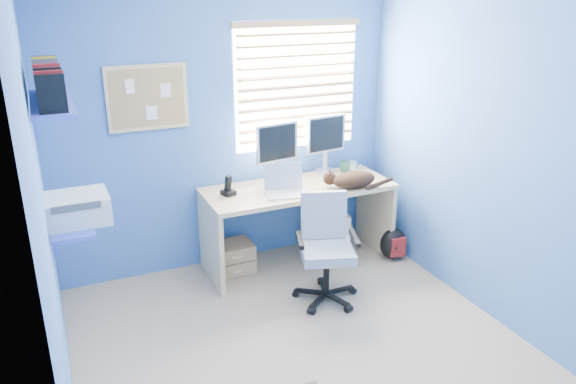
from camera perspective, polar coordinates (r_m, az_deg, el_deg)
name	(u,v)px	position (r m, az deg, el deg)	size (l,w,h in m)	color
floor	(307,354)	(4.03, 1.90, -16.14)	(3.00, 3.20, 0.00)	tan
wall_back	(227,126)	(4.86, -6.24, 6.66)	(3.00, 0.01, 2.50)	#447BC8
wall_front	(500,317)	(2.25, 20.77, -11.77)	(3.00, 0.01, 2.50)	#447BC8
wall_left	(45,224)	(3.12, -23.50, -2.98)	(0.01, 3.20, 2.50)	#447BC8
wall_right	(498,155)	(4.28, 20.52, 3.56)	(0.01, 3.20, 2.50)	#447BC8
desk	(298,225)	(5.02, 1.03, -3.40)	(1.65, 0.65, 0.74)	tan
laptop	(286,182)	(4.65, -0.23, 0.99)	(0.33, 0.26, 0.22)	silver
monitor_left	(276,153)	(4.90, -1.20, 3.97)	(0.40, 0.12, 0.54)	silver
monitor_right	(325,144)	(5.19, 3.78, 4.89)	(0.40, 0.12, 0.54)	silver
phone	(228,185)	(4.68, -6.11, 0.67)	(0.09, 0.11, 0.17)	black
mug	(345,167)	(5.27, 5.77, 2.59)	(0.10, 0.09, 0.10)	#28654C
cd_spindle	(351,166)	(5.36, 6.38, 2.69)	(0.13, 0.13, 0.07)	silver
cat	(354,180)	(4.86, 6.72, 1.26)	(0.40, 0.21, 0.14)	black
tower_pc	(333,232)	(5.26, 4.59, -4.04)	(0.19, 0.44, 0.45)	beige
drawer_boxes	(232,257)	(5.00, -5.67, -6.60)	(0.35, 0.28, 0.27)	tan
yellow_book	(329,253)	(5.08, 4.23, -6.24)	(0.03, 0.17, 0.24)	yellow
backpack	(393,244)	(5.27, 10.62, -5.18)	(0.26, 0.19, 0.30)	black
office_chair	(326,262)	(4.51, 3.86, -7.07)	(0.62, 0.62, 0.85)	black
window_blinds	(297,86)	(5.00, 0.95, 10.68)	(1.15, 0.05, 1.10)	white
corkboard	(148,98)	(4.62, -14.08, 9.27)	(0.64, 0.02, 0.52)	tan
wall_shelves	(61,149)	(3.77, -22.05, 4.11)	(0.42, 0.90, 1.05)	blue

